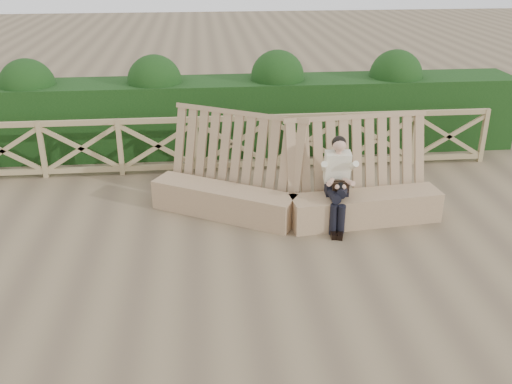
{
  "coord_description": "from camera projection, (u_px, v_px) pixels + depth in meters",
  "views": [
    {
      "loc": [
        -0.58,
        -6.86,
        4.15
      ],
      "look_at": [
        0.13,
        0.4,
        0.9
      ],
      "focal_mm": 40.0,
      "sensor_mm": 36.0,
      "label": 1
    }
  ],
  "objects": [
    {
      "name": "bench",
      "position": [
        294.0,
        193.0,
        9.15
      ],
      "size": [
        4.61,
        1.88,
        1.62
      ],
      "rotation": [
        0.0,
        0.0,
        -0.17
      ],
      "color": "#9B7558",
      "rests_on": "ground"
    },
    {
      "name": "woman",
      "position": [
        338.0,
        179.0,
        8.74
      ],
      "size": [
        0.41,
        0.85,
        1.43
      ],
      "rotation": [
        0.0,
        0.0,
        -0.07
      ],
      "color": "black",
      "rests_on": "ground"
    },
    {
      "name": "ground",
      "position": [
        249.0,
        263.0,
        7.98
      ],
      "size": [
        60.0,
        60.0,
        0.0
      ],
      "primitive_type": "plane",
      "color": "brown",
      "rests_on": "ground"
    },
    {
      "name": "guardrail",
      "position": [
        233.0,
        143.0,
        10.93
      ],
      "size": [
        10.1,
        0.09,
        1.1
      ],
      "color": "#948056",
      "rests_on": "ground"
    },
    {
      "name": "hedge",
      "position": [
        230.0,
        116.0,
        11.94
      ],
      "size": [
        12.0,
        1.2,
        1.5
      ],
      "primitive_type": "cube",
      "color": "black",
      "rests_on": "ground"
    }
  ]
}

